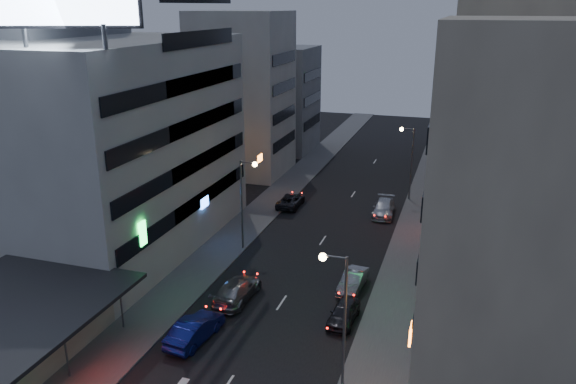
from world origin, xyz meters
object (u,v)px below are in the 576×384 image
at_px(parked_car_left, 291,201).
at_px(road_car_silver, 237,290).
at_px(parked_car_right_mid, 353,281).
at_px(parked_car_right_near, 344,313).
at_px(road_car_blue, 195,330).
at_px(parked_car_right_far, 384,208).

relative_size(parked_car_left, road_car_silver, 0.88).
distance_m(parked_car_left, road_car_silver, 20.58).
bearing_deg(parked_car_right_mid, road_car_silver, -147.93).
bearing_deg(parked_car_left, road_car_silver, 96.20).
xyz_separation_m(parked_car_right_near, parked_car_right_mid, (-0.33, 4.79, 0.01)).
height_order(parked_car_right_near, road_car_blue, road_car_blue).
height_order(parked_car_right_far, road_car_blue, road_car_blue).
xyz_separation_m(parked_car_right_near, road_car_silver, (-8.13, 0.61, 0.09)).
xyz_separation_m(parked_car_left, road_car_silver, (2.33, -20.45, 0.13)).
relative_size(parked_car_right_mid, road_car_blue, 0.89).
bearing_deg(road_car_silver, road_car_blue, 86.28).
bearing_deg(parked_car_right_far, road_car_blue, -109.96).
xyz_separation_m(parked_car_right_far, road_car_blue, (-8.09, -26.66, 0.05)).
bearing_deg(parked_car_right_far, parked_car_right_mid, -92.37).
bearing_deg(parked_car_right_mid, parked_car_left, 125.75).
height_order(parked_car_right_mid, road_car_silver, road_car_silver).
height_order(parked_car_right_mid, parked_car_left, parked_car_right_mid).
bearing_deg(road_car_blue, parked_car_right_near, -142.61).
distance_m(parked_car_right_mid, road_car_blue, 12.94).
distance_m(parked_car_right_near, parked_car_right_mid, 4.81).
xyz_separation_m(parked_car_right_near, parked_car_left, (-10.45, 21.06, -0.03)).
height_order(parked_car_right_near, parked_car_right_mid, parked_car_right_mid).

